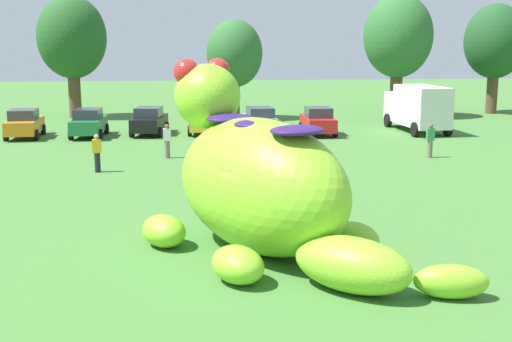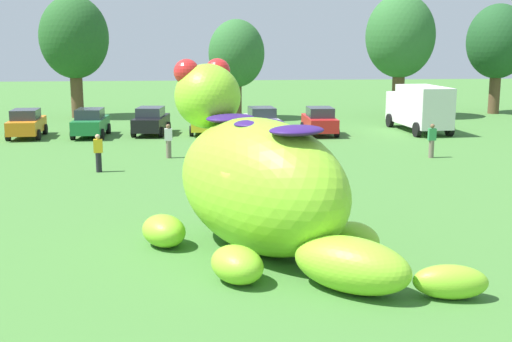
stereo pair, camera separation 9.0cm
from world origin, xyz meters
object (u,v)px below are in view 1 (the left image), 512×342
Objects in this scene: giant_inflatable_creature at (260,183)px; car_red at (318,121)px; spectator_by_cars at (167,141)px; car_yellow at (204,120)px; car_orange at (24,123)px; car_green at (89,123)px; spectator_near_inflatable at (430,141)px; spectator_wandering at (216,153)px; box_truck at (417,107)px; car_silver at (260,121)px; spectator_mid_field at (97,153)px; car_black at (149,121)px.

car_red is (6.09, 22.78, -1.06)m from giant_inflatable_creature.
spectator_by_cars is at bearing 101.12° from giant_inflatable_creature.
giant_inflatable_creature reaches higher than car_yellow.
car_orange and car_green have the same top height.
car_green is 20.26m from spectator_near_inflatable.
box_truck is at bearing 41.90° from spectator_wandering.
box_truck is (10.19, 0.40, 0.74)m from car_silver.
giant_inflatable_creature is 1.35× the size of box_truck.
car_green is (3.80, -0.03, 0.00)m from car_orange.
car_silver is (3.45, -0.92, 0.00)m from car_yellow.
box_truck reaches higher than car_orange.
car_green is 0.64× the size of box_truck.
car_orange is 24.46m from box_truck.
car_red is at bearing 39.52° from spectator_by_cars.
spectator_mid_field is at bearing -148.16° from box_truck.
car_silver is at bearing -0.67° from car_green.
car_green and car_yellow have the same top height.
spectator_near_inflatable is 13.15m from spectator_by_cars.
car_yellow is 13.15m from spectator_mid_field.
spectator_mid_field is 1.00× the size of spectator_by_cars.
giant_inflatable_creature is 2.05× the size of car_black.
car_red is 13.16m from spectator_wandering.
car_orange is 2.44× the size of spectator_wandering.
spectator_wandering is at bearing -88.94° from car_yellow.
car_silver reaches higher than spectator_near_inflatable.
spectator_by_cars is 1.00× the size of spectator_wandering.
spectator_near_inflatable is at bearing -22.93° from car_orange.
car_red is at bearing -1.69° from car_orange.
spectator_mid_field is (1.94, -11.33, -0.01)m from car_green.
car_green is 14.05m from car_red.
spectator_near_inflatable is at bearing -50.12° from car_silver.
box_truck is at bearing 27.81° from spectator_by_cars.
spectator_mid_field is (-8.51, -11.21, -0.01)m from car_silver.
spectator_by_cars is at bearing -124.95° from car_silver.
car_red reaches higher than spectator_by_cars.
spectator_near_inflatable is (18.04, -9.21, -0.01)m from car_green.
car_orange is 0.64× the size of box_truck.
spectator_mid_field is (-16.10, -2.13, 0.00)m from spectator_near_inflatable.
box_truck is (6.60, 0.78, 0.74)m from car_red.
spectator_near_inflatable is (21.84, -9.24, -0.01)m from car_orange.
car_black reaches higher than spectator_near_inflatable.
box_truck is 3.81× the size of spectator_near_inflatable.
spectator_by_cars is (-13.10, 1.21, 0.00)m from spectator_near_inflatable.
giant_inflatable_creature is 5.15× the size of spectator_wandering.
box_truck is at bearing 6.71° from car_red.
car_orange is 1.00× the size of car_yellow.
car_orange is at bearing 178.31° from car_red.
spectator_by_cars is (3.00, 3.34, 0.00)m from spectator_mid_field.
car_orange is 12.73m from spectator_mid_field.
car_black is 2.51× the size of spectator_mid_field.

